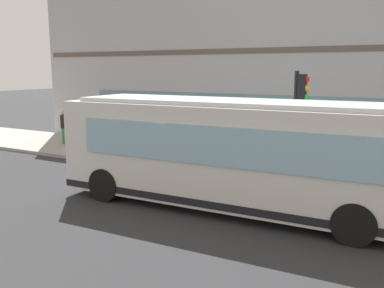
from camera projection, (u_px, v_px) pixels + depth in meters
ground at (153, 195)px, 13.08m from camera, size 120.00×120.00×0.00m
sidewalk_curb at (220, 163)px, 17.28m from camera, size 4.58×40.00×0.15m
building_corner at (267, 62)px, 21.33m from camera, size 6.61×23.93×8.54m
city_bus_nearside at (232, 154)px, 11.66m from camera, size 2.85×10.11×3.07m
traffic_light_near_corner at (299, 106)px, 13.58m from camera, size 0.32×0.49×3.70m
pedestrian_near_hydrant at (89, 127)px, 20.25m from camera, size 0.32×0.32×1.72m
pedestrian_near_building_entrance at (86, 124)px, 21.24m from camera, size 0.32×0.32×1.76m
pedestrian_walking_along_curb at (64, 125)px, 21.04m from camera, size 0.32×0.32×1.69m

